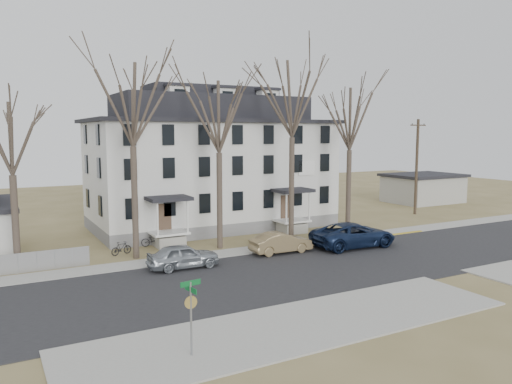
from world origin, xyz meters
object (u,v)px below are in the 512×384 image
car_silver (183,257)px  car_tan (281,243)px  boarding_house (212,165)px  tree_mid_left (219,111)px  utility_pole_far (417,166)px  bicycle_left (154,241)px  tree_center (292,93)px  street_sign (191,307)px  tree_bungalow (10,133)px  car_navy (353,235)px  tree_mid_right (350,114)px  tree_far_left (132,98)px  bicycle_right (121,249)px

car_silver → car_tan: size_ratio=1.01×
boarding_house → tree_mid_left: 9.66m
utility_pole_far → car_tan: bearing=-159.6°
bicycle_left → utility_pole_far: bearing=-66.9°
boarding_house → tree_center: (3.00, -8.15, 5.71)m
boarding_house → tree_center: 10.39m
tree_center → car_tan: (-3.03, -3.44, -10.38)m
boarding_house → street_sign: boarding_house is taller
tree_bungalow → car_tan: bearing=-12.1°
car_navy → tree_mid_right: bearing=-32.2°
boarding_house → tree_mid_right: bearing=-43.8°
tree_mid_right → boarding_house: bearing=136.2°
car_tan → boarding_house: bearing=1.4°
tree_far_left → bicycle_left: tree_far_left is taller
car_tan → car_navy: bearing=-98.1°
tree_center → utility_pole_far: (17.50, 4.20, -6.18)m
utility_pole_far → boarding_house: bearing=169.1°
boarding_house → tree_bungalow: size_ratio=1.93×
car_navy → street_sign: 19.96m
tree_mid_left → utility_pole_far: bearing=10.1°
tree_mid_left → tree_center: tree_center is taller
boarding_house → utility_pole_far: 20.88m
tree_mid_left → boarding_house: bearing=69.8°
tree_far_left → car_navy: tree_far_left is taller
bicycle_right → utility_pole_far: bearing=-100.6°
boarding_house → tree_far_left: size_ratio=1.52×
tree_center → bicycle_right: bearing=174.6°
car_tan → tree_mid_left: bearing=42.4°
tree_far_left → tree_center: 12.02m
tree_far_left → street_sign: size_ratio=4.78×
tree_bungalow → street_sign: bearing=-72.5°
tree_center → tree_bungalow: tree_center is taller
utility_pole_far → car_tan: (-20.53, -7.64, -4.20)m
tree_mid_right → tree_bungalow: size_ratio=1.18×
tree_far_left → tree_bungalow: (-7.00, 0.00, -2.22)m
street_sign → car_navy: bearing=25.1°
boarding_house → car_navy: bearing=-66.4°
tree_bungalow → car_silver: tree_bungalow is taller
boarding_house → bicycle_left: size_ratio=11.61×
boarding_house → car_tan: bearing=-90.1°
tree_far_left → bicycle_left: 10.38m
tree_far_left → tree_mid_left: size_ratio=1.08×
tree_mid_right → tree_bungalow: (-24.50, 0.00, -1.48)m
tree_bungalow → bicycle_right: 10.02m
tree_far_left → tree_mid_right: bearing=0.0°
car_tan → tree_center: bearing=-39.9°
tree_mid_left → car_silver: bearing=-137.1°
car_tan → bicycle_left: bearing=51.2°
tree_far_left → utility_pole_far: tree_far_left is taller
car_silver → boarding_house: bearing=-29.7°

